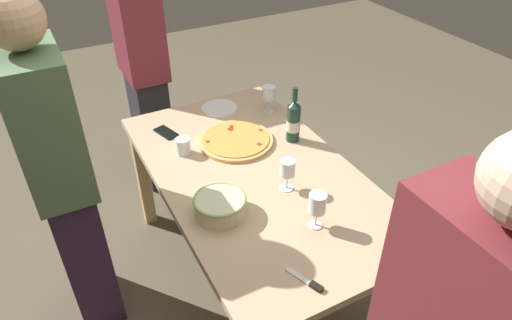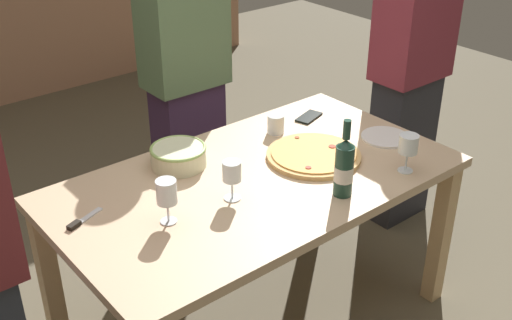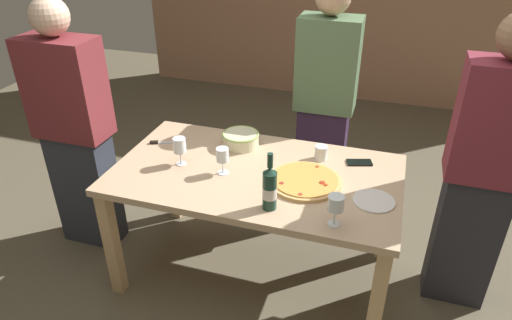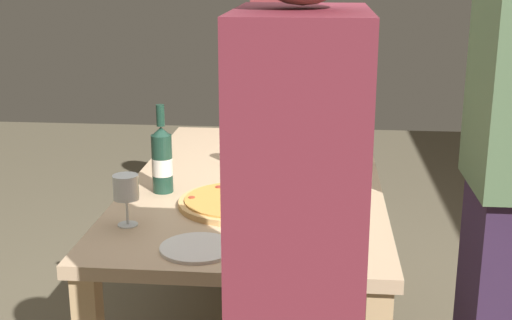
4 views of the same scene
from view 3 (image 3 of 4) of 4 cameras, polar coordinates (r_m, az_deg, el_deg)
name	(u,v)px [view 3 (image 3 of 4)]	position (r m, az deg, el deg)	size (l,w,h in m)	color
ground_plane	(256,271)	(3.03, 0.00, -13.64)	(8.00, 8.00, 0.00)	brown
dining_table	(256,185)	(2.62, 0.00, -3.18)	(1.60, 0.90, 0.75)	tan
pizza	(305,181)	(2.48, 6.09, -2.57)	(0.39, 0.39, 0.03)	#E1AD68
serving_bowl	(241,139)	(2.82, -1.92, 2.67)	(0.23, 0.23, 0.08)	beige
wine_bottle	(270,188)	(2.22, 1.71, -3.48)	(0.07, 0.07, 0.31)	#1B3A2D
wine_glass_near_pizza	(336,204)	(2.14, 9.88, -5.39)	(0.08, 0.08, 0.16)	white
wine_glass_by_bottle	(222,156)	(2.51, -4.19, 0.55)	(0.07, 0.07, 0.16)	white
wine_glass_far_left	(180,147)	(2.63, -9.46, 1.65)	(0.07, 0.07, 0.17)	white
cup_amber	(321,153)	(2.70, 8.08, 0.91)	(0.08, 0.08, 0.09)	white
side_plate	(374,201)	(2.40, 14.42, -4.94)	(0.21, 0.21, 0.01)	white
cell_phone	(359,162)	(2.72, 12.71, -0.30)	(0.07, 0.14, 0.01)	black
pizza_knife	(159,142)	(2.93, -11.94, 2.14)	(0.16, 0.08, 0.02)	silver
person_host	(484,172)	(2.65, 26.43, -1.35)	(0.39, 0.24, 1.67)	#27282F
person_guest_left	(75,132)	(3.07, -21.57, 3.30)	(0.45, 0.24, 1.63)	#2F333F
person_guest_right	(325,104)	(3.21, 8.53, 6.87)	(0.40, 0.24, 1.67)	#35213F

